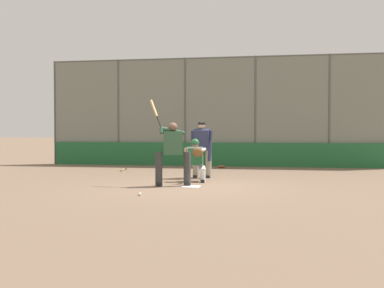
% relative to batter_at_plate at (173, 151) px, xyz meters
% --- Properties ---
extents(ground_plane, '(160.00, 160.00, 0.00)m').
position_rel_batter_at_plate_xyz_m(ground_plane, '(-0.50, 0.11, -0.89)').
color(ground_plane, '#7A604C').
extents(home_plate_marker, '(0.43, 0.43, 0.01)m').
position_rel_batter_at_plate_xyz_m(home_plate_marker, '(-0.50, 0.11, -0.88)').
color(home_plate_marker, white).
rests_on(home_plate_marker, ground_plane).
extents(backstop_fence, '(14.23, 0.08, 4.38)m').
position_rel_batter_at_plate_xyz_m(backstop_fence, '(-0.50, -6.77, 1.39)').
color(backstop_fence, '#515651').
rests_on(backstop_fence, ground_plane).
extents(padding_wall, '(13.87, 0.18, 0.94)m').
position_rel_batter_at_plate_xyz_m(padding_wall, '(-0.50, -6.67, -0.42)').
color(padding_wall, '#236638').
rests_on(padding_wall, ground_plane).
extents(bleachers_beyond, '(9.91, 2.50, 1.48)m').
position_rel_batter_at_plate_xyz_m(bleachers_beyond, '(1.30, -9.27, -0.40)').
color(bleachers_beyond, slate).
rests_on(bleachers_beyond, ground_plane).
extents(batter_at_plate, '(1.14, 0.57, 2.23)m').
position_rel_batter_at_plate_xyz_m(batter_at_plate, '(0.00, 0.00, 0.00)').
color(batter_at_plate, '#333333').
rests_on(batter_at_plate, ground_plane).
extents(catcher_behind_plate, '(0.67, 0.78, 1.19)m').
position_rel_batter_at_plate_xyz_m(catcher_behind_plate, '(-0.42, -1.03, -0.27)').
color(catcher_behind_plate, silver).
rests_on(catcher_behind_plate, ground_plane).
extents(umpire_home, '(0.68, 0.43, 1.68)m').
position_rel_batter_at_plate_xyz_m(umpire_home, '(-0.45, -2.09, 0.01)').
color(umpire_home, gray).
rests_on(umpire_home, ground_plane).
extents(spare_bat_near_backstop, '(0.28, 0.86, 0.07)m').
position_rel_batter_at_plate_xyz_m(spare_bat_near_backstop, '(1.54, -4.65, -0.85)').
color(spare_bat_near_backstop, black).
rests_on(spare_bat_near_backstop, ground_plane).
extents(spare_bat_by_padding, '(0.14, 0.88, 0.07)m').
position_rel_batter_at_plate_xyz_m(spare_bat_by_padding, '(2.65, -4.03, -0.85)').
color(spare_bat_by_padding, black).
rests_on(spare_bat_by_padding, ground_plane).
extents(fielding_glove_on_dirt, '(0.30, 0.23, 0.11)m').
position_rel_batter_at_plate_xyz_m(fielding_glove_on_dirt, '(-0.66, -5.76, -0.83)').
color(fielding_glove_on_dirt, brown).
rests_on(fielding_glove_on_dirt, ground_plane).
extents(baseball_loose, '(0.07, 0.07, 0.07)m').
position_rel_batter_at_plate_xyz_m(baseball_loose, '(0.34, 1.84, -0.85)').
color(baseball_loose, white).
rests_on(baseball_loose, ground_plane).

